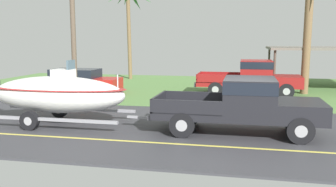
% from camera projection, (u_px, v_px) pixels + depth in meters
% --- Properties ---
extents(ground, '(36.00, 22.00, 0.11)m').
position_uv_depth(ground, '(241.00, 95.00, 20.34)').
color(ground, '#38383D').
extents(pickup_truck_towing, '(5.59, 2.12, 1.82)m').
position_uv_depth(pickup_truck_towing, '(248.00, 103.00, 11.91)').
color(pickup_truck_towing, black).
rests_on(pickup_truck_towing, ground).
extents(boat_on_trailer, '(6.34, 2.29, 2.33)m').
position_uv_depth(boat_on_trailer, '(57.00, 94.00, 13.28)').
color(boat_on_trailer, gray).
rests_on(boat_on_trailer, ground).
extents(parked_pickup_background, '(5.77, 2.00, 1.93)m').
position_uv_depth(parked_pickup_background, '(255.00, 76.00, 20.09)').
color(parked_pickup_background, maroon).
rests_on(parked_pickup_background, ground).
extents(parked_sedan_near, '(4.66, 1.83, 1.38)m').
position_uv_depth(parked_sedan_near, '(79.00, 81.00, 21.15)').
color(parked_sedan_near, '#B21E19').
rests_on(parked_sedan_near, ground).
extents(carport_awning, '(7.08, 5.78, 2.59)m').
position_uv_depth(carport_awning, '(328.00, 49.00, 22.56)').
color(carport_awning, '#4C4238').
rests_on(carport_awning, ground).
extents(palm_tree_near_left, '(3.50, 3.09, 7.05)m').
position_uv_depth(palm_tree_near_left, '(129.00, 4.00, 27.46)').
color(palm_tree_near_left, brown).
rests_on(palm_tree_near_left, ground).
extents(palm_tree_near_right, '(3.22, 3.17, 7.00)m').
position_uv_depth(palm_tree_near_right, '(310.00, 0.00, 19.66)').
color(palm_tree_near_right, brown).
rests_on(palm_tree_near_right, ground).
extents(utility_pole, '(0.24, 1.80, 7.98)m').
position_uv_depth(utility_pole, '(73.00, 16.00, 17.67)').
color(utility_pole, brown).
rests_on(utility_pole, ground).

